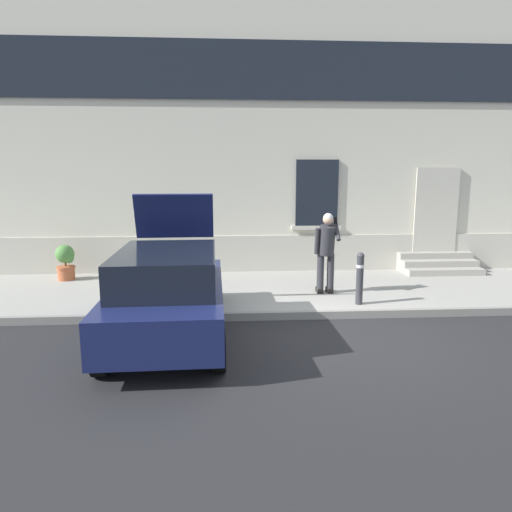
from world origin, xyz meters
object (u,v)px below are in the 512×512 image
(bollard_near_person, at_px, (360,276))
(planter_terracotta, at_px, (66,261))
(person_on_phone, at_px, (326,248))
(hatchback_car_navy, at_px, (169,291))
(planter_cream, at_px, (146,260))

(bollard_near_person, bearing_deg, planter_terracotta, 158.76)
(person_on_phone, height_order, planter_terracotta, person_on_phone)
(hatchback_car_navy, height_order, bollard_near_person, hatchback_car_navy)
(bollard_near_person, relative_size, planter_cream, 1.22)
(hatchback_car_navy, xyz_separation_m, planter_terracotta, (-2.93, 3.79, -0.19))
(planter_cream, bearing_deg, planter_terracotta, -176.93)
(person_on_phone, xyz_separation_m, planter_terracotta, (-6.01, 1.68, -0.54))
(planter_terracotta, relative_size, planter_cream, 1.00)
(hatchback_car_navy, xyz_separation_m, bollard_near_person, (3.57, 1.26, -0.09))
(bollard_near_person, bearing_deg, planter_cream, 150.22)
(person_on_phone, height_order, planter_cream, person_on_phone)
(bollard_near_person, relative_size, person_on_phone, 0.60)
(hatchback_car_navy, height_order, planter_terracotta, hatchback_car_navy)
(hatchback_car_navy, relative_size, planter_terracotta, 4.78)
(bollard_near_person, distance_m, planter_cream, 5.30)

